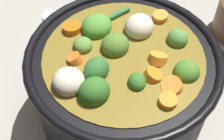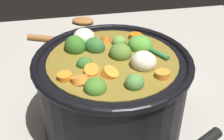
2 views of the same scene
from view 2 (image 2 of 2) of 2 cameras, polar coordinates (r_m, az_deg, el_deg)
ground_plane at (r=0.59m, az=0.07°, el=-10.01°), size 1.10×1.10×0.00m
cooking_pot at (r=0.54m, az=0.07°, el=-3.80°), size 0.28×0.28×0.17m
wooden_spoon at (r=0.92m, az=-7.25°, el=7.72°), size 0.23×0.24×0.02m
salt_shaker at (r=0.70m, az=13.25°, el=0.61°), size 0.03×0.03×0.07m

